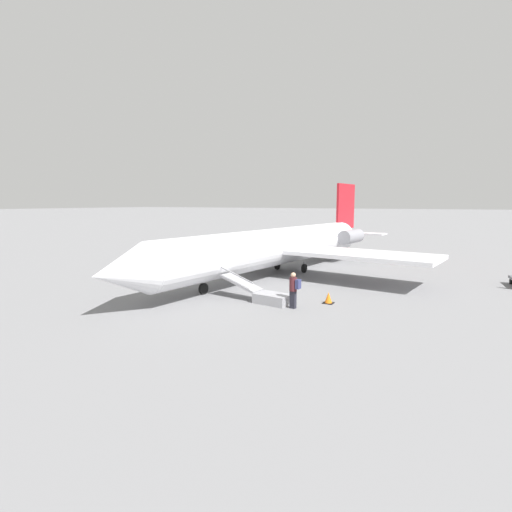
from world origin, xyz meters
TOP-DOWN VIEW (x-y plane):
  - ground_plane at (0.00, 0.00)m, footprint 600.00×600.00m
  - airplane_main at (-0.89, 0.11)m, footprint 27.99×21.19m
  - boarding_stairs at (6.96, 2.96)m, footprint 1.50×4.11m
  - passenger at (7.35, 4.64)m, footprint 0.36×0.55m
  - traffic_cone_near_stairs at (5.61, 5.78)m, footprint 0.51×0.51m

SIDE VIEW (x-z plane):
  - ground_plane at x=0.00m, z-range 0.00..0.00m
  - traffic_cone_near_stairs at x=5.61m, z-range -0.02..0.54m
  - boarding_stairs at x=6.96m, z-range -0.47..1.21m
  - passenger at x=7.35m, z-range 0.13..1.87m
  - airplane_main at x=-0.89m, z-range -1.34..5.35m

